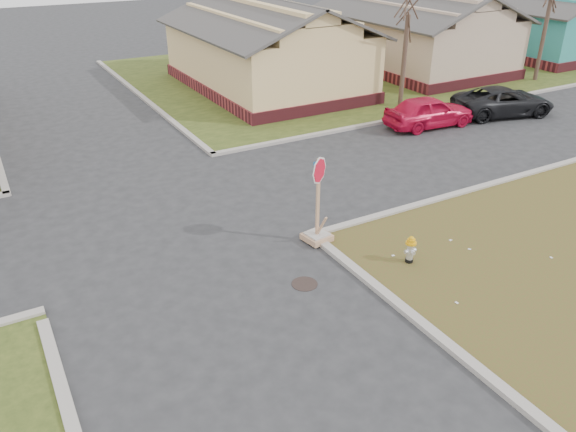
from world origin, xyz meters
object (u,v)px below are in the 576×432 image
fire_hydrant (410,248)px  dark_pickup (504,101)px  red_sedan (429,111)px  stop_sign (317,223)px

fire_hydrant → dark_pickup: bearing=39.9°
red_sedan → dark_pickup: (4.17, -0.37, -0.04)m
stop_sign → dark_pickup: 14.85m
stop_sign → dark_pickup: bearing=14.0°
dark_pickup → red_sedan: bearing=99.6°
stop_sign → dark_pickup: stop_sign is taller
dark_pickup → stop_sign: bearing=127.4°
stop_sign → red_sedan: 11.32m
fire_hydrant → dark_pickup: size_ratio=0.16×
fire_hydrant → dark_pickup: (12.23, 7.89, 0.18)m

